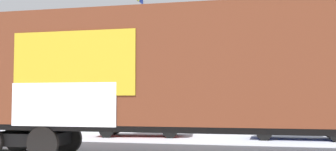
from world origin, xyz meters
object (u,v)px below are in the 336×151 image
(parked_car_red, at_px, (140,118))
(freight_car, at_px, (197,71))
(flagpole, at_px, (142,37))
(parked_car_blue, at_px, (296,118))

(parked_car_red, bearing_deg, freight_car, -62.78)
(freight_car, distance_m, flagpole, 13.87)
(freight_car, bearing_deg, flagpole, 112.40)
(parked_car_blue, bearing_deg, flagpole, 146.35)
(freight_car, xyz_separation_m, parked_car_red, (-3.62, 7.04, -1.58))
(flagpole, xyz_separation_m, parked_car_blue, (8.30, -5.53, -4.48))
(flagpole, relative_size, parked_car_red, 1.98)
(freight_car, distance_m, parked_car_red, 8.07)
(freight_car, relative_size, parked_car_red, 3.55)
(freight_car, xyz_separation_m, flagpole, (-5.17, 12.53, 2.94))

